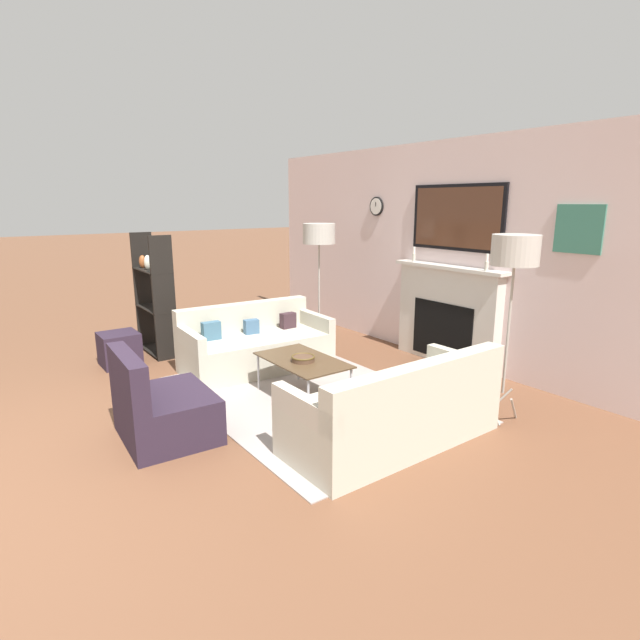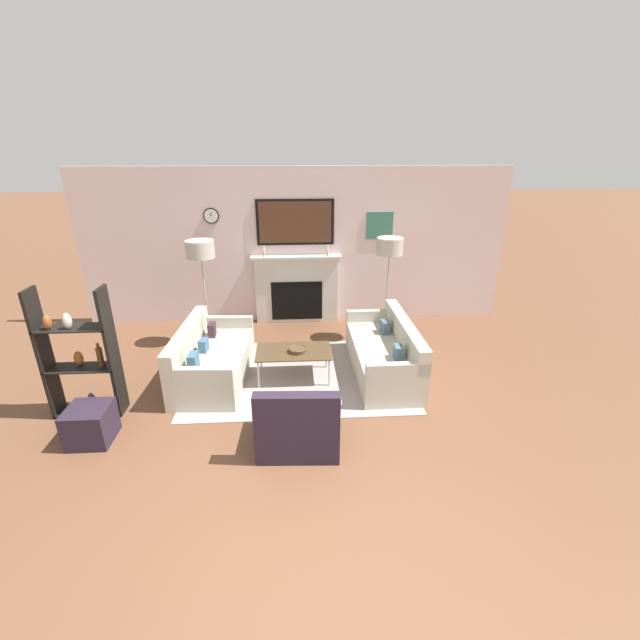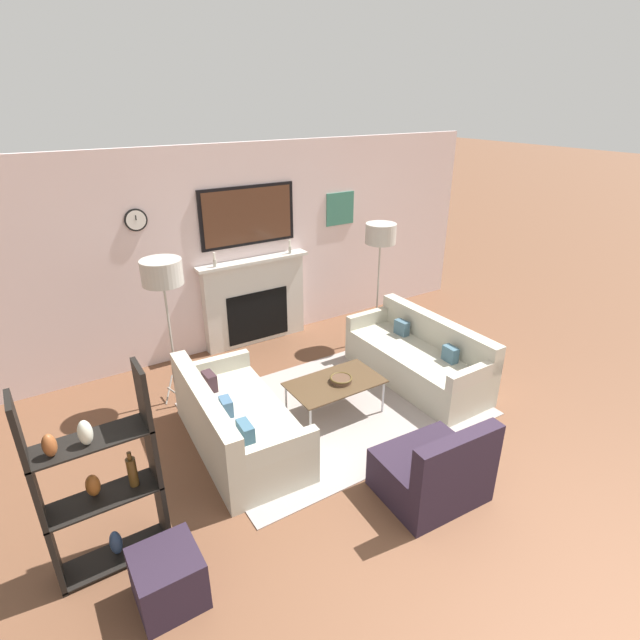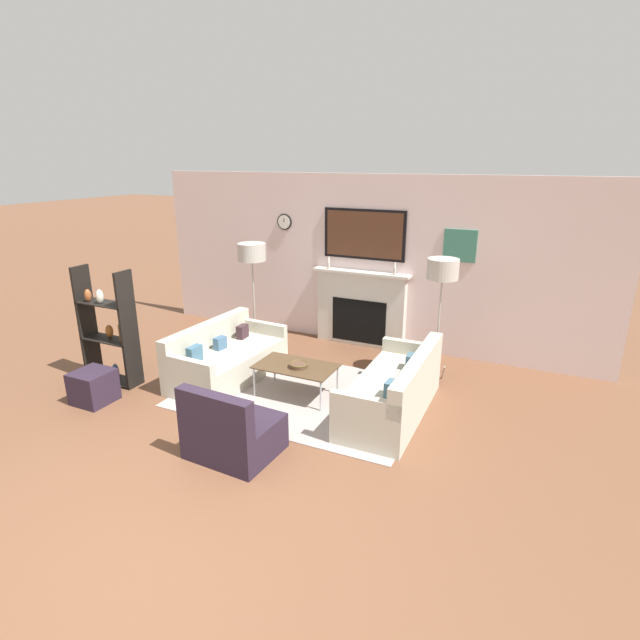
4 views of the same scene
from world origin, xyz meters
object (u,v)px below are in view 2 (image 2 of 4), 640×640
(armchair, at_px, (298,426))
(shelf_unit, at_px, (79,357))
(floor_lamp_left, at_px, (200,251))
(floor_lamp_right, at_px, (390,248))
(couch_left, at_px, (211,360))
(decorative_bowl, at_px, (298,350))
(couch_right, at_px, (385,355))
(ottoman, at_px, (90,424))
(coffee_table, at_px, (294,353))

(armchair, bearing_deg, shelf_unit, 162.28)
(floor_lamp_left, height_order, floor_lamp_right, floor_lamp_right)
(couch_left, height_order, decorative_bowl, couch_left)
(couch_left, distance_m, couch_right, 2.41)
(couch_right, distance_m, ottoman, 3.72)
(floor_lamp_right, xyz_separation_m, shelf_unit, (-3.97, -1.88, -0.80))
(ottoman, bearing_deg, shelf_unit, 114.32)
(armchair, height_order, floor_lamp_right, floor_lamp_right)
(floor_lamp_left, relative_size, shelf_unit, 1.08)
(armchair, xyz_separation_m, coffee_table, (-0.04, 1.47, 0.13))
(couch_left, height_order, armchair, armchair)
(floor_lamp_right, relative_size, ottoman, 3.86)
(floor_lamp_left, relative_size, ottoman, 3.85)
(couch_left, distance_m, armchair, 1.94)
(couch_left, xyz_separation_m, coffee_table, (1.13, -0.07, 0.12))
(couch_left, bearing_deg, decorative_bowl, -4.82)
(coffee_table, bearing_deg, ottoman, -150.89)
(shelf_unit, bearing_deg, couch_left, 29.36)
(armchair, bearing_deg, decorative_bowl, 89.25)
(floor_lamp_left, height_order, ottoman, floor_lamp_left)
(couch_left, height_order, floor_lamp_right, floor_lamp_right)
(armchair, height_order, floor_lamp_left, floor_lamp_left)
(coffee_table, height_order, ottoman, coffee_table)
(floor_lamp_left, bearing_deg, armchair, -62.30)
(couch_right, distance_m, floor_lamp_right, 1.71)
(coffee_table, height_order, floor_lamp_right, floor_lamp_right)
(couch_left, height_order, couch_right, couch_right)
(floor_lamp_right, bearing_deg, ottoman, -146.88)
(floor_lamp_right, bearing_deg, floor_lamp_left, 180.00)
(couch_left, bearing_deg, shelf_unit, -150.64)
(decorative_bowl, xyz_separation_m, floor_lamp_left, (-1.42, 1.23, 1.10))
(armchair, relative_size, coffee_table, 0.87)
(couch_right, bearing_deg, ottoman, -159.59)
(couch_left, bearing_deg, floor_lamp_right, 23.12)
(coffee_table, xyz_separation_m, floor_lamp_left, (-1.37, 1.20, 1.15))
(ottoman, bearing_deg, coffee_table, 29.11)
(decorative_bowl, xyz_separation_m, floor_lamp_right, (1.46, 1.23, 1.10))
(couch_right, bearing_deg, shelf_unit, -168.73)
(coffee_table, bearing_deg, floor_lamp_right, 38.37)
(armchair, distance_m, floor_lamp_left, 3.28)
(armchair, xyz_separation_m, shelf_unit, (-2.50, 0.80, 0.48))
(decorative_bowl, height_order, ottoman, decorative_bowl)
(shelf_unit, bearing_deg, armchair, -17.72)
(armchair, relative_size, ottoman, 2.00)
(armchair, xyz_separation_m, floor_lamp_left, (-1.40, 2.67, 1.28))
(couch_right, relative_size, floor_lamp_left, 1.10)
(couch_right, height_order, floor_lamp_left, floor_lamp_left)
(floor_lamp_left, distance_m, floor_lamp_right, 2.88)
(coffee_table, distance_m, decorative_bowl, 0.09)
(floor_lamp_left, bearing_deg, couch_right, -23.19)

